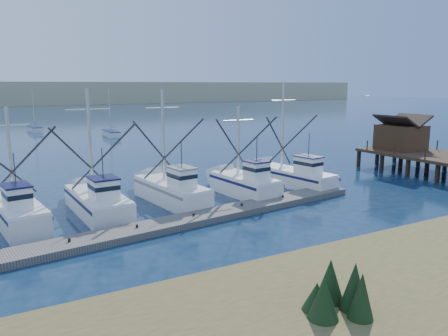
{
  "coord_description": "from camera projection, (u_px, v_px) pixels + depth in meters",
  "views": [
    {
      "loc": [
        -17.58,
        -19.26,
        8.83
      ],
      "look_at": [
        -2.38,
        8.0,
        2.85
      ],
      "focal_mm": 35.0,
      "sensor_mm": 36.0,
      "label": 1
    }
  ],
  "objects": [
    {
      "name": "sailboat_near",
      "position": [
        111.0,
        133.0,
        75.52
      ],
      "size": [
        1.91,
        6.35,
        8.1
      ],
      "rotation": [
        0.0,
        0.0,
        -0.03
      ],
      "color": "white",
      "rests_on": "ground"
    },
    {
      "name": "floating_dock",
      "position": [
        167.0,
        225.0,
        27.24
      ],
      "size": [
        32.07,
        6.13,
        0.43
      ],
      "primitive_type": "cube",
      "rotation": [
        0.0,
        0.0,
        0.13
      ],
      "color": "slate",
      "rests_on": "ground"
    },
    {
      "name": "timber_pier",
      "position": [
        430.0,
        148.0,
        43.65
      ],
      "size": [
        7.0,
        20.0,
        8.0
      ],
      "color": "black",
      "rests_on": "ground"
    },
    {
      "name": "trawler_fleet",
      "position": [
        138.0,
        196.0,
        31.29
      ],
      "size": [
        31.37,
        8.89,
        8.96
      ],
      "color": "white",
      "rests_on": "ground"
    },
    {
      "name": "dune_ridge",
      "position": [
        20.0,
        93.0,
        205.77
      ],
      "size": [
        360.0,
        60.0,
        10.0
      ],
      "primitive_type": "cube",
      "color": "tan",
      "rests_on": "ground"
    },
    {
      "name": "flying_gull",
      "position": [
        365.0,
        96.0,
        39.32
      ],
      "size": [
        1.02,
        0.19,
        0.19
      ],
      "color": "white",
      "rests_on": "ground"
    },
    {
      "name": "sailboat_far",
      "position": [
        35.0,
        129.0,
        82.86
      ],
      "size": [
        2.2,
        5.54,
        8.1
      ],
      "rotation": [
        0.0,
        0.0,
        0.09
      ],
      "color": "white",
      "rests_on": "ground"
    },
    {
      "name": "ground",
      "position": [
        322.0,
        232.0,
        26.59
      ],
      "size": [
        500.0,
        500.0,
        0.0
      ],
      "primitive_type": "plane",
      "color": "#0C2236",
      "rests_on": "ground"
    }
  ]
}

